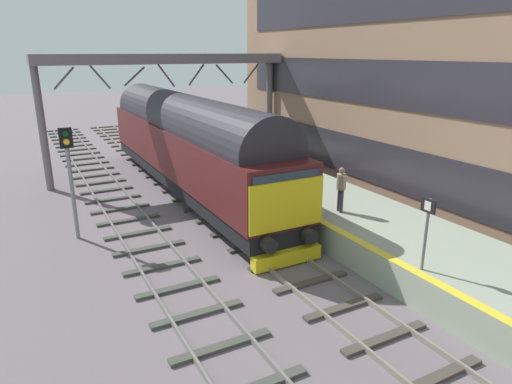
# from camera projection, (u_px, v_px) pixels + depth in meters

# --- Properties ---
(ground_plane) EXTENTS (140.00, 140.00, 0.00)m
(ground_plane) POSITION_uv_depth(u_px,v_px,m) (261.00, 246.00, 15.89)
(ground_plane) COLOR slate
(ground_plane) RESTS_ON ground
(track_main) EXTENTS (2.50, 60.00, 0.15)m
(track_main) POSITION_uv_depth(u_px,v_px,m) (261.00, 244.00, 15.87)
(track_main) COLOR gray
(track_main) RESTS_ON ground
(track_adjacent_west) EXTENTS (2.50, 60.00, 0.15)m
(track_adjacent_west) POSITION_uv_depth(u_px,v_px,m) (162.00, 266.00, 14.27)
(track_adjacent_west) COLOR slate
(track_adjacent_west) RESTS_ON ground
(station_platform) EXTENTS (4.00, 44.00, 1.01)m
(station_platform) POSITION_uv_depth(u_px,v_px,m) (343.00, 216.00, 17.36)
(station_platform) COLOR #9CA893
(station_platform) RESTS_ON ground
(diesel_locomotive) EXTENTS (2.74, 18.37, 4.68)m
(diesel_locomotive) POSITION_uv_depth(u_px,v_px,m) (187.00, 141.00, 21.31)
(diesel_locomotive) COLOR black
(diesel_locomotive) RESTS_ON ground
(signal_post_near) EXTENTS (0.44, 0.22, 4.08)m
(signal_post_near) POSITION_uv_depth(u_px,v_px,m) (70.00, 171.00, 15.76)
(signal_post_near) COLOR gray
(signal_post_near) RESTS_ON ground
(platform_number_sign) EXTENTS (0.10, 0.44, 1.97)m
(platform_number_sign) POSITION_uv_depth(u_px,v_px,m) (427.00, 223.00, 11.61)
(platform_number_sign) COLOR slate
(platform_number_sign) RESTS_ON station_platform
(waiting_passenger) EXTENTS (0.41, 0.50, 1.64)m
(waiting_passenger) POSITION_uv_depth(u_px,v_px,m) (341.00, 185.00, 16.04)
(waiting_passenger) COLOR #35333E
(waiting_passenger) RESTS_ON station_platform
(overhead_footbridge) EXTENTS (12.87, 2.00, 6.45)m
(overhead_footbridge) POSITION_uv_depth(u_px,v_px,m) (166.00, 66.00, 23.37)
(overhead_footbridge) COLOR slate
(overhead_footbridge) RESTS_ON ground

